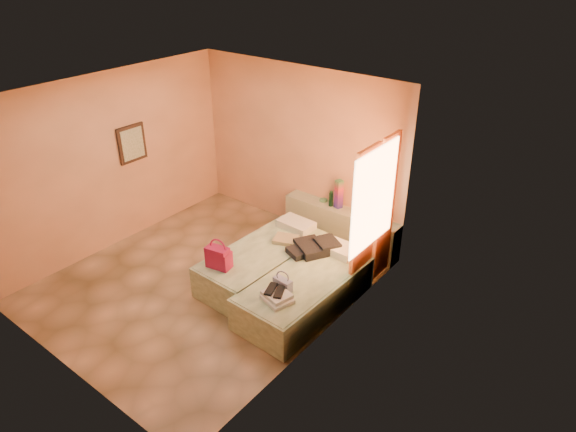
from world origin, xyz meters
name	(u,v)px	position (x,y,z in m)	size (l,w,h in m)	color
ground	(208,281)	(0.00, 0.00, 0.00)	(4.50, 4.50, 0.00)	tan
room_walls	(238,162)	(0.21, 0.57, 1.79)	(4.02, 4.51, 2.81)	#EFAD7F
headboard_ledge	(340,227)	(0.98, 2.10, 0.33)	(2.05, 0.30, 0.65)	#A1AA8B
bed_left	(263,264)	(0.60, 0.59, 0.25)	(0.90, 2.00, 0.50)	beige
bed_right	(305,292)	(1.50, 0.40, 0.25)	(0.90, 2.00, 0.50)	beige
water_bottle	(331,199)	(0.77, 2.11, 0.78)	(0.07, 0.07, 0.25)	#143722
rainbow_box	(339,194)	(0.89, 2.13, 0.89)	(0.11, 0.11, 0.48)	#AA1546
small_dish	(323,200)	(0.58, 2.17, 0.67)	(0.13, 0.13, 0.03)	#4D8D61
green_book	(363,215)	(1.35, 2.14, 0.66)	(0.18, 0.13, 0.03)	#24442D
flower_vase	(380,212)	(1.63, 2.17, 0.78)	(0.20, 0.20, 0.26)	silver
magenta_handbag	(219,257)	(0.41, -0.13, 0.66)	(0.34, 0.19, 0.32)	#AA1546
khaki_garment	(286,240)	(0.73, 0.97, 0.53)	(0.36, 0.28, 0.06)	tan
clothes_pile	(313,248)	(1.22, 0.97, 0.58)	(0.52, 0.52, 0.16)	black
blue_handbag	(283,284)	(1.43, 0.00, 0.58)	(0.25, 0.11, 0.16)	#404C9A
towel_stack	(277,297)	(1.52, -0.22, 0.55)	(0.35, 0.30, 0.10)	silver
sandal_pair	(275,291)	(1.46, -0.20, 0.61)	(0.20, 0.26, 0.03)	black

